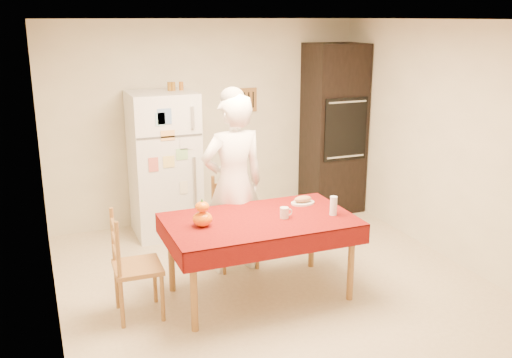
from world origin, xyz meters
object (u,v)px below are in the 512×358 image
refrigerator (164,164)px  seated_woman (233,185)px  coffee_mug (284,213)px  chair_far (233,218)px  wine_glass (333,206)px  chair_left (130,262)px  pumpkin_lower (202,219)px  bread_plate (303,203)px  oven_cabinet (334,129)px  dining_table (260,226)px

refrigerator → seated_woman: bearing=-72.7°
refrigerator → coffee_mug: refrigerator is taller
chair_far → wine_glass: (0.65, -0.93, 0.34)m
refrigerator → chair_left: bearing=-111.8°
seated_woman → pumpkin_lower: 0.80m
chair_left → bread_plate: (1.73, 0.18, 0.26)m
chair_left → wine_glass: (1.85, -0.21, 0.34)m
oven_cabinet → pumpkin_lower: oven_cabinet is taller
chair_left → coffee_mug: size_ratio=9.50×
oven_cabinet → dining_table: size_ratio=1.29×
chair_left → pumpkin_lower: bearing=-91.9°
chair_far → coffee_mug: (0.20, -0.84, 0.30)m
refrigerator → chair_far: bearing=-68.5°
oven_cabinet → bread_plate: oven_cabinet is taller
chair_far → seated_woman: 0.43m
refrigerator → wine_glass: 2.35m
seated_woman → bread_plate: (0.58, -0.39, -0.14)m
seated_woman → oven_cabinet: bearing=-148.8°
pumpkin_lower → wine_glass: bearing=-7.9°
chair_left → bread_plate: chair_left is taller
oven_cabinet → bread_plate: (-1.30, -1.73, -0.33)m
chair_far → chair_left: 1.40m
oven_cabinet → coffee_mug: (-1.63, -2.03, -0.29)m
pumpkin_lower → refrigerator: bearing=86.9°
chair_left → pumpkin_lower: (0.64, -0.04, 0.32)m
dining_table → wine_glass: bearing=-13.2°
dining_table → coffee_mug: (0.21, -0.07, 0.12)m
refrigerator → coffee_mug: bearing=-72.0°
pumpkin_lower → dining_table: bearing=-1.1°
chair_left → chair_far: bearing=-56.9°
pumpkin_lower → bread_plate: pumpkin_lower is taller
oven_cabinet → seated_woman: size_ratio=1.21×
refrigerator → coffee_mug: (0.64, -1.99, -0.04)m
refrigerator → oven_cabinet: oven_cabinet is taller
refrigerator → dining_table: refrigerator is taller
oven_cabinet → seated_woman: oven_cabinet is taller
refrigerator → pumpkin_lower: 1.91m
chair_left → dining_table: bearing=-90.7°
bread_plate → chair_left: bearing=-174.1°
chair_left → bread_plate: 1.75m
chair_far → coffee_mug: bearing=-76.6°
chair_far → chair_left: (-1.19, -0.72, 0.00)m
refrigerator → wine_glass: bearing=-62.0°
pumpkin_lower → wine_glass: 1.22m
dining_table → chair_left: bearing=177.4°
dining_table → chair_far: bearing=88.7°
dining_table → chair_far: chair_far is taller
oven_cabinet → chair_left: bearing=-147.7°
dining_table → chair_left: chair_left is taller
dining_table → chair_far: size_ratio=1.79×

